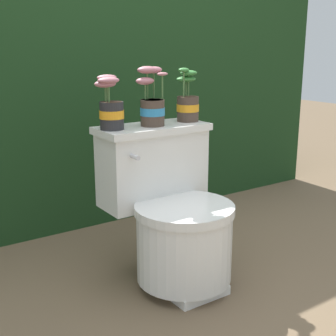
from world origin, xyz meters
TOP-DOWN VIEW (x-y plane):
  - ground_plane at (0.00, 0.00)m, footprint 12.00×12.00m
  - hedge_backdrop at (0.00, 1.34)m, footprint 3.32×1.02m
  - toilet at (-0.05, 0.06)m, footprint 0.50×0.57m
  - potted_plant_left at (-0.25, 0.22)m, footprint 0.12×0.11m
  - potted_plant_midleft at (-0.05, 0.21)m, footprint 0.14×0.12m
  - potted_plant_middle at (0.15, 0.22)m, footprint 0.11×0.11m

SIDE VIEW (x-z plane):
  - ground_plane at x=0.00m, z-range 0.00..0.00m
  - toilet at x=-0.05m, z-range -0.03..0.65m
  - hedge_backdrop at x=0.00m, z-range 0.00..1.50m
  - potted_plant_middle at x=0.15m, z-range 0.64..0.88m
  - potted_plant_left at x=-0.25m, z-range 0.66..0.88m
  - potted_plant_midleft at x=-0.05m, z-range 0.64..0.90m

